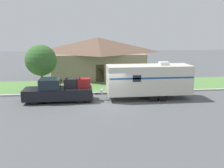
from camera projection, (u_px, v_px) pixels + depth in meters
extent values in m
plane|color=#515456|center=(111.00, 104.00, 20.54)|extent=(120.00, 120.00, 0.00)
cube|color=#ADADA8|center=(106.00, 93.00, 24.17)|extent=(80.00, 0.30, 0.14)
cube|color=#568442|center=(103.00, 85.00, 27.73)|extent=(80.00, 7.00, 0.03)
cube|color=gray|center=(98.00, 65.00, 33.18)|extent=(11.36, 7.98, 3.19)
pyramid|color=brown|center=(98.00, 45.00, 32.66)|extent=(12.26, 8.62, 1.97)
cube|color=#4C3828|center=(100.00, 73.00, 29.44)|extent=(1.00, 0.06, 2.10)
cylinder|color=black|center=(33.00, 100.00, 20.27)|extent=(0.89, 0.28, 0.89)
cylinder|color=black|center=(37.00, 94.00, 21.94)|extent=(0.89, 0.28, 0.89)
cylinder|color=black|center=(80.00, 98.00, 20.71)|extent=(0.89, 0.28, 0.89)
cylinder|color=black|center=(80.00, 93.00, 22.37)|extent=(0.89, 0.28, 0.89)
cube|color=black|center=(43.00, 94.00, 21.13)|extent=(3.25, 2.07, 0.91)
cube|color=#19232D|center=(50.00, 84.00, 21.02)|extent=(1.69, 1.91, 0.84)
cube|color=black|center=(77.00, 93.00, 21.46)|extent=(2.47, 2.07, 0.91)
cube|color=#333333|center=(93.00, 96.00, 21.68)|extent=(0.12, 1.87, 0.20)
cube|color=black|center=(71.00, 83.00, 21.23)|extent=(1.14, 0.87, 0.80)
cube|color=black|center=(66.00, 78.00, 21.09)|extent=(0.10, 0.96, 0.08)
cube|color=maroon|center=(84.00, 83.00, 21.35)|extent=(1.14, 0.87, 0.80)
cube|color=black|center=(79.00, 78.00, 21.21)|extent=(0.10, 0.96, 0.08)
cylinder|color=black|center=(153.00, 97.00, 21.25)|extent=(0.77, 0.22, 0.77)
cylinder|color=black|center=(147.00, 91.00, 23.29)|extent=(0.77, 0.22, 0.77)
cylinder|color=black|center=(163.00, 97.00, 21.35)|extent=(0.77, 0.22, 0.77)
cylinder|color=black|center=(156.00, 91.00, 23.39)|extent=(0.77, 0.22, 0.77)
cube|color=beige|center=(149.00, 79.00, 21.98)|extent=(7.34, 2.38, 2.50)
cube|color=navy|center=(153.00, 78.00, 20.75)|extent=(7.19, 0.01, 0.14)
cube|color=#383838|center=(101.00, 94.00, 21.73)|extent=(1.10, 0.12, 0.10)
cylinder|color=silver|center=(102.00, 91.00, 21.69)|extent=(0.28, 0.28, 0.36)
cube|color=silver|center=(164.00, 63.00, 21.85)|extent=(0.80, 0.68, 0.28)
cube|color=#19232D|center=(137.00, 79.00, 20.60)|extent=(0.70, 0.01, 0.56)
cylinder|color=brown|center=(60.00, 87.00, 24.37)|extent=(0.09, 0.09, 1.09)
cube|color=black|center=(59.00, 81.00, 24.23)|extent=(0.48, 0.20, 0.22)
cylinder|color=brown|center=(42.00, 81.00, 25.56)|extent=(0.24, 0.24, 1.86)
sphere|color=#38662D|center=(41.00, 60.00, 25.13)|extent=(3.15, 3.15, 3.15)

